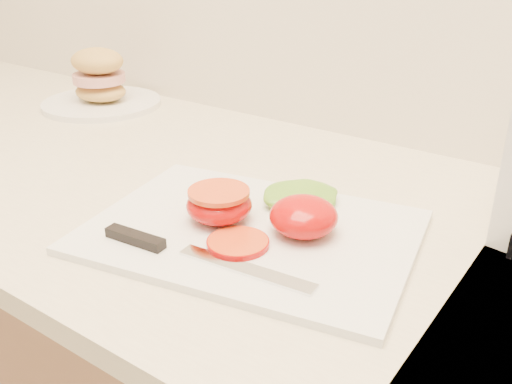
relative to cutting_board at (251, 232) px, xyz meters
The scene contains 7 objects.
cutting_board is the anchor object (origin of this frame).
tomato_half_dome 0.07m from the cutting_board, 24.18° to the left, with size 0.08×0.08×0.05m, color #B3120B.
tomato_half_cut 0.05m from the cutting_board, behind, with size 0.08×0.08×0.04m.
tomato_slice_0 0.05m from the cutting_board, 74.41° to the right, with size 0.07×0.07×0.01m, color #E15A28.
lettuce_leaf_0 0.09m from the cutting_board, 80.43° to the left, with size 0.10×0.08×0.02m, color #7FAF2E.
knife 0.10m from the cutting_board, 109.92° to the right, with size 0.26×0.06×0.01m.
sandwich_plate 0.65m from the cutting_board, 155.17° to the left, with size 0.25×0.25×0.12m.
Camera 1 is at (0.29, 1.10, 1.27)m, focal length 40.00 mm.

